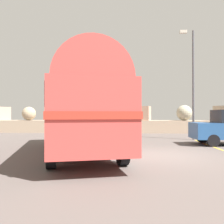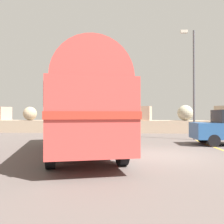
{
  "view_description": "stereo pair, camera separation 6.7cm",
  "coord_description": "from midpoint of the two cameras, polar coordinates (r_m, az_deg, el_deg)",
  "views": [
    {
      "loc": [
        -1.4,
        -9.76,
        1.66
      ],
      "look_at": [
        -1.97,
        0.52,
        1.74
      ],
      "focal_mm": 39.0,
      "sensor_mm": 36.0,
      "label": 1
    },
    {
      "loc": [
        -1.33,
        -9.75,
        1.66
      ],
      "look_at": [
        -1.97,
        0.52,
        1.74
      ],
      "focal_mm": 39.0,
      "sensor_mm": 36.0,
      "label": 2
    }
  ],
  "objects": [
    {
      "name": "ground",
      "position": [
        9.99,
        11.53,
        -9.97
      ],
      "size": [
        32.0,
        26.0,
        0.02
      ],
      "color": "#5B514D"
    },
    {
      "name": "breakwater",
      "position": [
        21.6,
        6.76,
        -2.84
      ],
      "size": [
        31.36,
        2.26,
        2.42
      ],
      "color": "tan",
      "rests_on": "ground"
    },
    {
      "name": "lamp_post",
      "position": [
        16.49,
        18.53,
        7.43
      ],
      "size": [
        0.94,
        0.28,
        7.01
      ],
      "color": "#5B5B60",
      "rests_on": "ground"
    },
    {
      "name": "vintage_coach",
      "position": [
        10.17,
        -7.1,
        1.73
      ],
      "size": [
        4.58,
        8.91,
        3.7
      ],
      "rotation": [
        0.0,
        0.0,
        0.26
      ],
      "color": "black",
      "rests_on": "ground"
    }
  ]
}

